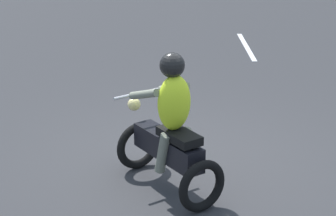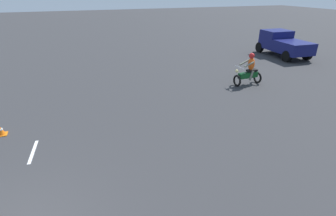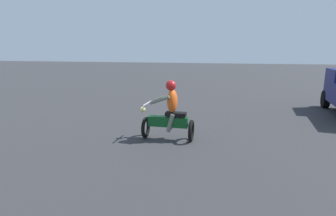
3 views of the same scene
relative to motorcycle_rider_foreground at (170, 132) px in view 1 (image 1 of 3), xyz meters
name	(u,v)px [view 1 (image 1 of 3)]	position (x,y,z in m)	size (l,w,h in m)	color
ground_plane	(186,164)	(0.28, 0.63, -0.73)	(120.00, 120.00, 0.00)	#333335
motorcycle_rider_foreground	(170,132)	(0.00, 0.00, 0.00)	(1.20, 1.52, 1.66)	black
lane_stripe_n	(246,47)	(2.19, 6.05, -0.72)	(0.10, 2.12, 0.01)	silver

